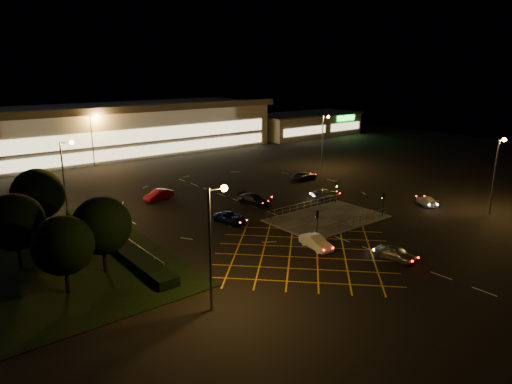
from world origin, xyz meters
TOP-DOWN VIEW (x-y plane):
  - ground at (0.00, 0.00)m, footprint 180.00×180.00m
  - pedestrian_island at (2.00, -2.00)m, footprint 14.00×9.00m
  - grass_verge at (-28.00, 6.00)m, footprint 18.00×30.00m
  - hedge at (-23.00, 6.00)m, footprint 2.00×26.00m
  - supermarket at (0.00, 61.95)m, footprint 72.00×26.50m
  - retail_unit_a at (46.00, 53.97)m, footprint 18.80×14.80m
  - retail_unit_b at (62.00, 53.96)m, footprint 14.80×14.80m
  - streetlight_sw at (-21.56, -12.00)m, footprint 1.78×0.56m
  - streetlight_se at (20.44, -14.00)m, footprint 1.78×0.56m
  - streetlight_nw at (-23.56, 18.00)m, footprint 1.78×0.56m
  - streetlight_ne at (24.44, 20.00)m, footprint 1.78×0.56m
  - streetlight_far_left at (-9.56, 48.00)m, footprint 1.78×0.56m
  - streetlight_far_right at (30.44, 50.00)m, footprint 1.78×0.56m
  - signal_sw at (-4.00, -5.99)m, footprint 0.28×0.30m
  - signal_se at (8.00, -5.99)m, footprint 0.28×0.30m
  - signal_nw at (-4.00, 1.99)m, footprint 0.28×0.30m
  - signal_ne at (8.00, 1.99)m, footprint 0.28×0.30m
  - tree_a at (-30.00, -2.00)m, footprint 5.04×5.04m
  - tree_b at (-32.00, 6.00)m, footprint 5.40×5.40m
  - tree_c at (-28.00, 14.00)m, footprint 5.76×5.76m
  - tree_e at (-26.00, 0.00)m, footprint 5.40×5.40m
  - car_near_silver at (-2.23, -15.15)m, footprint 2.10×4.32m
  - car_queue_white at (-6.32, -8.13)m, footprint 2.12×4.47m
  - car_left_blue at (-8.54, 4.29)m, footprint 3.03×5.08m
  - car_far_dkgrey at (-1.35, 8.85)m, footprint 3.00×5.32m
  - car_right_silver at (9.06, 5.00)m, footprint 4.38×3.12m
  - car_circ_red at (-10.83, 19.22)m, footprint 4.97×2.89m
  - car_east_grey at (14.81, 15.17)m, footprint 4.84×2.40m
  - car_approach_white at (17.54, -6.41)m, footprint 3.79×4.46m

SIDE VIEW (x-z plane):
  - ground at x=0.00m, z-range 0.00..0.00m
  - grass_verge at x=-28.00m, z-range 0.00..0.08m
  - pedestrian_island at x=2.00m, z-range 0.00..0.12m
  - hedge at x=-23.00m, z-range 0.00..1.00m
  - car_approach_white at x=17.54m, z-range 0.00..1.23m
  - car_east_grey at x=14.81m, z-range 0.00..1.32m
  - car_left_blue at x=-8.54m, z-range 0.00..1.32m
  - car_right_silver at x=9.06m, z-range 0.00..1.38m
  - car_queue_white at x=-6.32m, z-range 0.00..1.41m
  - car_near_silver at x=-2.23m, z-range 0.00..1.42m
  - car_far_dkgrey at x=-1.35m, z-range 0.00..1.45m
  - car_circ_red at x=-10.83m, z-range 0.00..1.55m
  - signal_sw at x=-4.00m, z-range 0.79..3.94m
  - signal_se at x=8.00m, z-range 0.79..3.94m
  - signal_nw at x=-4.00m, z-range 0.79..3.94m
  - signal_ne at x=8.00m, z-range 0.79..3.94m
  - retail_unit_a at x=46.00m, z-range 0.04..6.39m
  - retail_unit_b at x=62.00m, z-range 0.05..6.40m
  - tree_a at x=-30.00m, z-range 0.90..7.76m
  - tree_b at x=-32.00m, z-range 0.97..8.32m
  - tree_e at x=-26.00m, z-range 0.97..8.32m
  - tree_c at x=-28.00m, z-range 1.03..8.87m
  - supermarket at x=0.00m, z-range 0.06..10.56m
  - streetlight_sw at x=-21.56m, z-range 1.55..11.58m
  - streetlight_se at x=20.44m, z-range 1.55..11.58m
  - streetlight_nw at x=-23.56m, z-range 1.55..11.58m
  - streetlight_ne at x=24.44m, z-range 1.55..11.58m
  - streetlight_far_left at x=-9.56m, z-range 1.55..11.58m
  - streetlight_far_right at x=30.44m, z-range 1.55..11.58m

